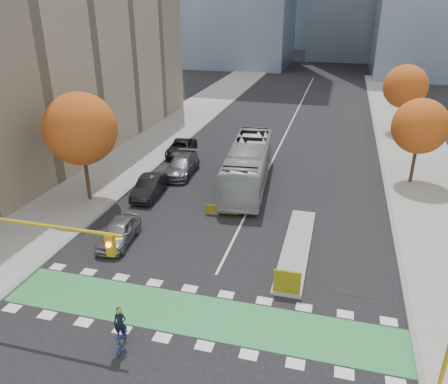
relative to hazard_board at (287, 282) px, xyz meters
The scene contains 21 objects.
ground 5.85m from the hazard_board, 133.60° to the right, with size 300.00×300.00×0.00m, color black.
sidewalk_west 23.59m from the hazard_board, 137.92° to the left, with size 7.00×120.00×0.15m, color gray.
sidewalk_east 18.45m from the hazard_board, 58.98° to the left, with size 7.00×120.00×0.15m, color gray.
curb_west 21.12m from the hazard_board, 131.54° to the left, with size 0.30×120.00×0.16m, color gray.
curb_east 16.92m from the hazard_board, 69.21° to the left, with size 0.30×120.00×0.16m, color gray.
bike_crossing 4.89m from the hazard_board, 145.98° to the right, with size 20.00×3.00×0.01m, color #2C8840.
centre_line 36.03m from the hazard_board, 96.38° to the left, with size 0.15×70.00×0.01m, color silver.
bike_lane_paint 26.05m from the hazard_board, 82.27° to the left, with size 2.50×50.00×0.01m, color black.
median_island 4.85m from the hazard_board, 90.00° to the left, with size 1.60×10.00×0.16m, color gray.
hazard_board is the anchor object (origin of this frame).
building_west 35.18m from the hazard_board, 147.56° to the left, with size 16.00×44.00×25.00m, color gray.
tree_west 18.44m from the hazard_board, 154.01° to the left, with size 5.20×5.20×8.22m.
tree_east_near 19.93m from the hazard_board, 65.80° to the left, with size 4.40×4.40×7.08m.
tree_east_far 35.13m from the hazard_board, 75.88° to the left, with size 4.80×4.80×7.65m.
traffic_signal_west 13.23m from the hazard_board, 158.45° to the right, with size 8.53×0.56×5.20m.
cyclist 8.52m from the hazard_board, 139.77° to the right, with size 1.01×1.83×2.01m.
bus 14.92m from the hazard_board, 109.77° to the left, with size 2.95×12.60×3.51m, color #A5A8AC.
parked_car_a 11.21m from the hazard_board, 166.05° to the left, with size 1.75×4.35×1.48m, color gray.
parked_car_b 15.44m from the hazard_board, 140.60° to the left, with size 1.63×4.68×1.54m, color black.
parked_car_c 18.52m from the hazard_board, 126.97° to the left, with size 2.22×5.46×1.58m, color #56555B.
parked_car_d 23.69m from the hazard_board, 123.29° to the left, with size 2.37×5.14×1.43m, color black.
Camera 1 is at (5.69, -14.57, 13.98)m, focal length 35.00 mm.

